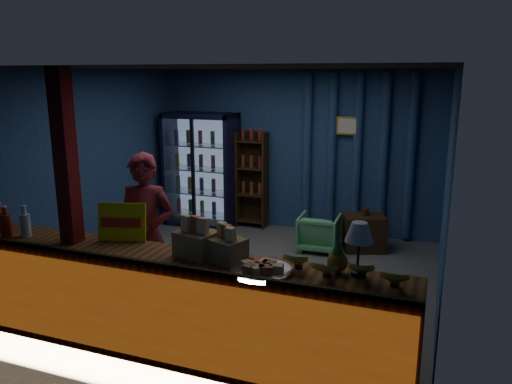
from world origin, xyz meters
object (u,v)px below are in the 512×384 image
green_chair (319,232)px  table_lamp (359,234)px  shopkeeper (146,235)px  pastry_tray (261,269)px

green_chair → table_lamp: size_ratio=1.31×
green_chair → table_lamp: bearing=106.6°
shopkeeper → pastry_tray: shopkeeper is taller
shopkeeper → table_lamp: 2.40m
shopkeeper → green_chair: (1.28, 2.54, -0.60)m
shopkeeper → pastry_tray: bearing=-35.3°
green_chair → pastry_tray: (0.28, -3.25, 0.71)m
pastry_tray → shopkeeper: bearing=155.5°
shopkeeper → pastry_tray: (1.56, -0.71, 0.11)m
pastry_tray → table_lamp: bearing=15.0°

